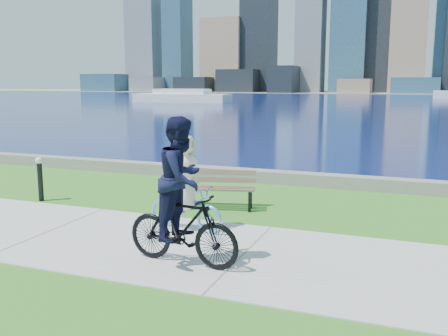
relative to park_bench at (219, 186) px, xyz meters
The scene contains 10 objects.
ground 3.32m from the park_bench, 61.40° to the right, with size 320.00×320.00×0.00m, color #2C6C1C.
concrete_path 3.32m from the park_bench, 61.40° to the right, with size 80.00×3.50×0.02m, color #ABABA5.
seawall 3.69m from the park_bench, 64.68° to the left, with size 90.00×0.50×0.35m, color slate.
bay_water 69.14m from the park_bench, 88.70° to the left, with size 320.00×131.00×0.01m, color #0C184E.
far_shore 127.13m from the park_bench, 89.29° to the left, with size 320.00×30.00×0.12m, color gray.
ferry_near 60.87m from the park_bench, 116.43° to the left, with size 13.94×3.98×1.89m.
park_bench is the anchor object (origin of this frame).
bollard_lamp 4.48m from the park_bench, 168.34° to the right, with size 0.18×0.18×1.10m.
cyclist_woman 1.89m from the park_bench, 89.01° to the right, with size 0.84×1.75×1.89m.
cyclist_man 3.75m from the park_bench, 77.55° to the right, with size 0.81×2.02×2.38m.
Camera 1 is at (2.58, -7.68, 2.92)m, focal length 40.00 mm.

